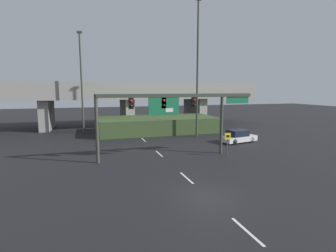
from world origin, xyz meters
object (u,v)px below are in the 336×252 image
Objects in this scene: highway_light_pole_near at (197,67)px; highway_light_pole_far at (82,81)px; signal_gantry at (174,106)px; speed_limit_sign at (227,141)px; parked_sedan_near_right at (238,137)px.

highway_light_pole_near is 15.63m from highway_light_pole_far.
signal_gantry is 5.91m from speed_limit_sign.
parked_sedan_near_right is at bearing -33.88° from highway_light_pole_far.
highway_light_pole_near is (6.12, 8.90, 4.30)m from signal_gantry.
highway_light_pole_far reaches higher than signal_gantry.
signal_gantry is at bearing 166.83° from speed_limit_sign.
parked_sedan_near_right is at bearing 49.58° from speed_limit_sign.
speed_limit_sign is 6.85m from parked_sedan_near_right.
highway_light_pole_far reaches higher than speed_limit_sign.
signal_gantry is at bearing -63.09° from highway_light_pole_far.
speed_limit_sign is 21.81m from highway_light_pole_far.
parked_sedan_near_right is (4.42, 5.19, -0.77)m from speed_limit_sign.
speed_limit_sign is 0.16× the size of highway_light_pole_far.
signal_gantry is 1.06× the size of highway_light_pole_far.
signal_gantry is 17.67m from highway_light_pole_far.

